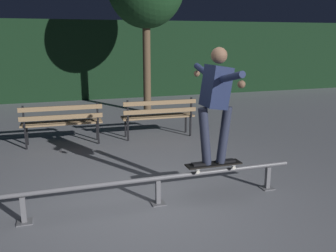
# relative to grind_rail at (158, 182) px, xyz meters

# --- Properties ---
(ground_plane) EXTENTS (90.00, 90.00, 0.00)m
(ground_plane) POSITION_rel_grind_rail_xyz_m (0.00, -0.02, -0.30)
(ground_plane) COLOR slate
(hedge_backdrop) EXTENTS (24.00, 1.20, 2.74)m
(hedge_backdrop) POSITION_rel_grind_rail_xyz_m (0.00, 9.34, 1.07)
(hedge_backdrop) COLOR black
(hedge_backdrop) RESTS_ON ground
(grind_rail) EXTENTS (3.91, 0.18, 0.39)m
(grind_rail) POSITION_rel_grind_rail_xyz_m (0.00, 0.00, 0.00)
(grind_rail) COLOR slate
(grind_rail) RESTS_ON ground
(skateboard) EXTENTS (0.78, 0.20, 0.09)m
(skateboard) POSITION_rel_grind_rail_xyz_m (0.79, -0.00, 0.16)
(skateboard) COLOR black
(skateboard) RESTS_ON grind_rail
(skateboarder) EXTENTS (0.62, 1.41, 1.56)m
(skateboarder) POSITION_rel_grind_rail_xyz_m (0.80, -0.00, 1.10)
(skateboarder) COLOR black
(skateboarder) RESTS_ON skateboard
(park_bench_leftmost) EXTENTS (1.61, 0.46, 0.88)m
(park_bench_leftmost) POSITION_rel_grind_rail_xyz_m (-1.08, 3.19, 0.23)
(park_bench_leftmost) COLOR black
(park_bench_leftmost) RESTS_ON ground
(park_bench_left_center) EXTENTS (1.61, 0.46, 0.88)m
(park_bench_left_center) POSITION_rel_grind_rail_xyz_m (0.96, 3.19, 0.23)
(park_bench_left_center) COLOR black
(park_bench_left_center) RESTS_ON ground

